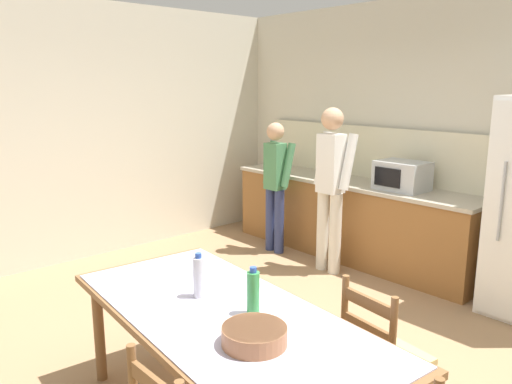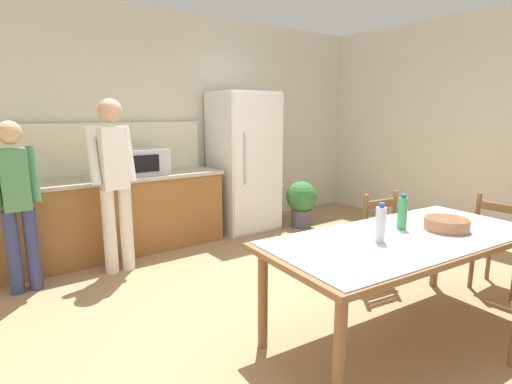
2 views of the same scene
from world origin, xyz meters
The scene contains 16 objects.
ground_plane centered at (0.00, 0.00, 0.00)m, with size 8.32×8.32×0.00m, color #9E7A56.
wall_back centered at (0.00, 2.66, 1.45)m, with size 6.52×0.12×2.90m, color beige.
wall_right centered at (3.26, 0.00, 1.45)m, with size 0.12×5.20×2.90m, color beige.
kitchen_counter centered at (-1.20, 2.23, 0.46)m, with size 3.15×0.66×0.91m.
counter_splashback centered at (-1.19, 2.54, 1.21)m, with size 3.11×0.03×0.60m, color beige.
refrigerator centered at (0.89, 2.19, 0.95)m, with size 0.83×0.73×1.90m.
microwave centered at (-0.52, 2.21, 1.06)m, with size 0.50×0.39×0.30m.
dining_table centered at (0.25, -0.76, 0.68)m, with size 2.21×1.14×0.76m.
bottle_near_centre centered at (-0.02, -0.74, 0.88)m, with size 0.07×0.07×0.27m.
bottle_off_centre centered at (0.37, -0.65, 0.88)m, with size 0.07×0.07×0.27m.
serving_bowl centered at (0.61, -0.86, 0.81)m, with size 0.32×0.32×0.09m.
chair_side_far_right centered at (0.79, -0.03, 0.44)m, with size 0.47×0.45×0.91m.
chair_head_end centered at (1.60, -0.88, 0.44)m, with size 0.40×0.42×0.91m.
person_at_sink centered at (-1.90, 1.71, 0.87)m, with size 0.39×0.27×1.55m.
person_at_counter centered at (-1.04, 1.69, 0.99)m, with size 0.44×0.30×1.76m.
potted_plant centered at (1.59, 1.76, 0.39)m, with size 0.44×0.44×0.67m.
Camera 2 is at (-2.24, -2.33, 1.62)m, focal length 28.00 mm.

